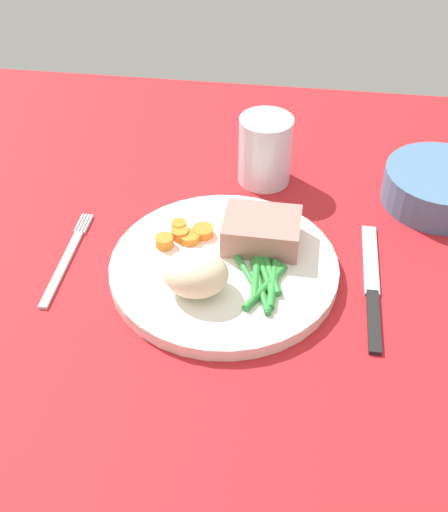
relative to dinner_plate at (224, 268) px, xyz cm
name	(u,v)px	position (x,y,z in cm)	size (l,w,h in cm)	color
dining_table	(259,267)	(3.86, 2.58, -1.80)	(120.00, 90.00, 2.00)	red
dinner_plate	(224,268)	(0.00, 0.00, 0.00)	(26.18, 26.18, 1.60)	white
meat_portion	(259,231)	(3.53, 4.12, 2.57)	(8.83, 6.80, 3.55)	#B2756B
mashed_potatoes	(196,273)	(-2.36, -4.71, 3.17)	(7.04, 6.11, 4.74)	beige
carrot_slices	(184,234)	(-5.30, 3.66, 1.37)	(6.45, 4.98, 1.29)	orange
green_beans	(264,280)	(4.85, -2.70, 1.21)	(6.22, 10.03, 0.88)	#2D8C38
fork	(67,258)	(-18.74, -0.26, -0.60)	(1.44, 16.60, 0.40)	silver
knife	(372,287)	(16.83, -0.29, -0.60)	(1.70, 20.50, 0.64)	black
water_glass	(265,154)	(2.82, 19.52, 3.24)	(7.12, 7.12, 9.32)	silver
salad_bowl	(440,185)	(25.83, 17.57, 1.83)	(14.52, 14.52, 4.66)	#4C7299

